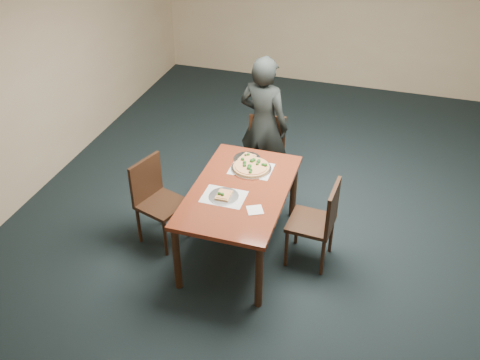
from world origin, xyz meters
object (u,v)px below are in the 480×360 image
(chair_left, at_px, (156,197))
(diner, at_px, (264,125))
(slice_plate_far, at_px, (247,158))
(chair_right, at_px, (319,219))
(slice_plate_near, at_px, (224,196))
(pizza_pan, at_px, (251,167))
(dining_table, at_px, (240,196))
(chair_far, at_px, (266,151))

(chair_left, relative_size, diner, 0.56)
(chair_left, distance_m, slice_plate_far, 1.02)
(chair_right, bearing_deg, slice_plate_near, -71.44)
(diner, distance_m, pizza_pan, 0.83)
(slice_plate_near, relative_size, slice_plate_far, 1.00)
(chair_left, relative_size, chair_right, 1.00)
(diner, xyz_separation_m, pizza_pan, (0.10, -0.83, -0.04))
(dining_table, relative_size, chair_left, 1.65)
(chair_right, bearing_deg, pizza_pan, -107.89)
(dining_table, xyz_separation_m, diner, (-0.09, 1.19, 0.15))
(dining_table, xyz_separation_m, pizza_pan, (0.01, 0.37, 0.12))
(dining_table, bearing_deg, slice_plate_near, -121.68)
(chair_right, bearing_deg, dining_table, -81.79)
(chair_far, distance_m, chair_left, 1.45)
(chair_right, bearing_deg, slice_plate_far, -114.81)
(pizza_pan, bearing_deg, slice_plate_far, 119.80)
(diner, bearing_deg, pizza_pan, 109.82)
(diner, relative_size, slice_plate_near, 5.80)
(dining_table, bearing_deg, slice_plate_far, 99.47)
(chair_right, distance_m, diner, 1.46)
(dining_table, bearing_deg, pizza_pan, 89.02)
(chair_right, distance_m, slice_plate_near, 0.94)
(chair_left, distance_m, diner, 1.51)
(dining_table, height_order, chair_left, chair_left)
(chair_far, relative_size, chair_left, 1.00)
(chair_right, xyz_separation_m, pizza_pan, (-0.77, 0.31, 0.26))
(dining_table, height_order, pizza_pan, pizza_pan)
(chair_far, bearing_deg, dining_table, -95.94)
(chair_far, height_order, pizza_pan, chair_far)
(chair_far, bearing_deg, pizza_pan, -94.41)
(pizza_pan, relative_size, slice_plate_far, 1.46)
(slice_plate_far, bearing_deg, pizza_pan, -60.20)
(chair_far, bearing_deg, chair_left, -132.97)
(chair_far, xyz_separation_m, chair_left, (-0.83, -1.19, 0.00))
(chair_right, xyz_separation_m, slice_plate_near, (-0.88, -0.23, 0.25))
(chair_far, distance_m, slice_plate_far, 0.64)
(chair_right, height_order, slice_plate_far, chair_right)
(slice_plate_far, bearing_deg, chair_left, -142.65)
(chair_far, bearing_deg, diner, 118.87)
(slice_plate_near, xyz_separation_m, slice_plate_far, (0.02, 0.70, -0.00))
(chair_right, relative_size, pizza_pan, 2.23)
(chair_far, relative_size, pizza_pan, 2.23)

